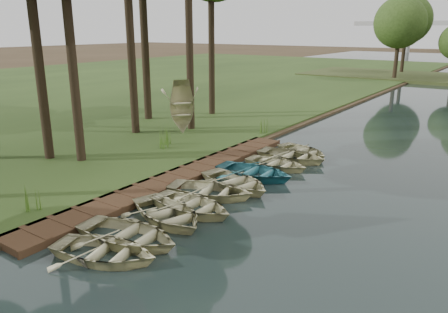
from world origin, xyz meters
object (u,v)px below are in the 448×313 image
Objects in this scene: boardwalk at (179,178)px; rowboat_2 at (168,211)px; rowboat_0 at (105,249)px; rowboat_1 at (128,232)px; stored_rowboat at (182,128)px.

boardwalk is 4.51× the size of rowboat_2.
rowboat_1 is at bearing -5.84° from rowboat_0.
boardwalk is at bearing -105.76° from stored_rowboat.
stored_rowboat reaches higher than rowboat_1.
boardwalk is at bearing 6.85° from rowboat_0.
rowboat_0 is (2.81, -6.55, 0.24)m from boardwalk.
boardwalk is 7.13m from rowboat_0.
boardwalk is 4.47× the size of rowboat_1.
rowboat_0 is 1.00× the size of stored_rowboat.
rowboat_0 is 0.93× the size of rowboat_2.
rowboat_1 is 1.96m from rowboat_2.
boardwalk is 4.85× the size of stored_rowboat.
rowboat_0 is at bearing -113.31° from stored_rowboat.
rowboat_1 is (-0.20, 1.09, 0.03)m from rowboat_0.
rowboat_2 is at bearing -10.57° from rowboat_0.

